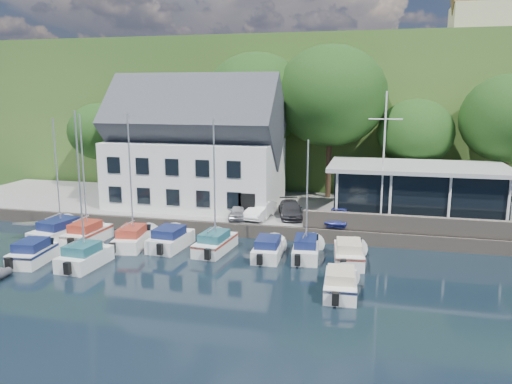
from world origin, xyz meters
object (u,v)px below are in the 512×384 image
boat_r1_0 (57,174)px  boat_r1_2 (131,184)px  harbor_building (196,154)px  boat_r1_7 (349,251)px  boat_r2_4 (341,281)px  boat_r1_5 (268,247)px  car_dgrey (290,209)px  club_pavilion (416,192)px  boat_r1_3 (171,237)px  boat_r1_1 (84,177)px  boat_r1_4 (214,188)px  car_blue (339,216)px  boat_r2_1 (80,193)px  flagpole (383,160)px  boat_r1_6 (307,192)px  boat_r2_0 (34,251)px  car_silver (239,211)px  car_white (260,210)px

boat_r1_0 → boat_r1_2: 5.88m
harbor_building → boat_r1_7: 17.07m
boat_r2_4 → boat_r1_7: bearing=85.4°
boat_r1_5 → car_dgrey: bearing=85.2°
harbor_building → boat_r1_7: (13.50, -9.37, -4.62)m
club_pavilion → boat_r1_3: (-16.57, -8.64, -2.30)m
boat_r1_5 → boat_r1_1: bearing=177.3°
boat_r1_4 → boat_r2_4: 10.77m
car_blue → boat_r2_1: size_ratio=0.38×
flagpole → boat_r1_5: (-7.04, -5.77, -5.12)m
boat_r1_1 → boat_r1_6: boat_r1_1 is taller
boat_r1_6 → boat_r2_0: size_ratio=1.62×
boat_r1_5 → boat_r1_6: bearing=10.2°
car_blue → boat_r1_1: size_ratio=0.37×
car_blue → boat_r1_6: bearing=-100.6°
boat_r1_5 → boat_r2_4: boat_r2_4 is taller
boat_r1_0 → boat_r1_1: size_ratio=1.01×
car_blue → boat_r1_3: size_ratio=0.63×
car_dgrey → boat_r1_4: 8.16m
car_silver → flagpole: 11.42m
harbor_building → boat_r1_3: harbor_building is taller
harbor_building → club_pavilion: bearing=-1.6°
car_white → flagpole: flagpole is taller
car_white → boat_r2_0: bearing=-130.5°
boat_r1_1 → boat_r2_4: size_ratio=1.77×
boat_r1_2 → boat_r1_4: boat_r1_2 is taller
harbor_building → boat_r1_7: size_ratio=2.60×
boat_r1_0 → boat_r2_1: bearing=-34.8°
flagpole → boat_r1_2: (-16.63, -5.73, -1.38)m
harbor_building → boat_r2_0: bearing=-112.6°
boat_r1_2 → boat_r1_7: bearing=-8.4°
car_blue → boat_r1_4: size_ratio=0.40×
boat_r1_1 → club_pavilion: bearing=23.8°
boat_r1_3 → boat_r2_4: bearing=-19.6°
boat_r1_1 → boat_r1_6: 15.54m
boat_r2_1 → boat_r1_1: bearing=123.3°
car_dgrey → car_blue: size_ratio=1.20×
club_pavilion → boat_r1_5: size_ratio=2.40×
boat_r1_4 → boat_r2_0: size_ratio=1.64×
flagpole → boat_r2_0: flagpole is taller
boat_r1_7 → car_dgrey: bearing=119.7°
boat_r1_3 → boat_r1_4: bearing=3.7°
car_silver → car_dgrey: size_ratio=0.76×
car_silver → flagpole: size_ratio=0.33×
harbor_building → boat_r1_7: harbor_building is taller
car_white → boat_r2_4: 13.03m
boat_r1_1 → boat_r1_2: 3.58m
boat_r1_0 → boat_r1_2: (5.86, -0.28, -0.37)m
harbor_building → car_dgrey: (8.63, -2.57, -3.74)m
car_silver → boat_r1_4: 6.02m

